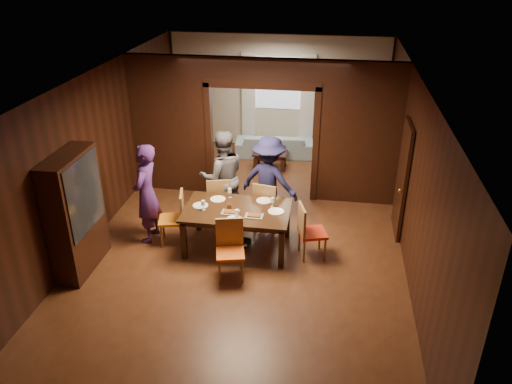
% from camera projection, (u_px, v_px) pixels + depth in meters
% --- Properties ---
extents(floor, '(9.00, 9.00, 0.00)m').
position_uv_depth(floor, '(249.00, 232.00, 9.32)').
color(floor, '#502B16').
rests_on(floor, ground).
extents(ceiling, '(5.50, 9.00, 0.02)m').
position_uv_depth(ceiling, '(248.00, 78.00, 8.02)').
color(ceiling, silver).
rests_on(ceiling, room_walls).
extents(room_walls, '(5.52, 9.01, 2.90)m').
position_uv_depth(room_walls, '(264.00, 123.00, 10.31)').
color(room_walls, black).
rests_on(room_walls, floor).
extents(person_purple, '(0.46, 0.68, 1.82)m').
position_uv_depth(person_purple, '(146.00, 194.00, 8.72)').
color(person_purple, '#452264').
rests_on(person_purple, floor).
extents(person_grey, '(1.08, 0.98, 1.82)m').
position_uv_depth(person_grey, '(223.00, 177.00, 9.36)').
color(person_grey, '#4D4C52').
rests_on(person_grey, floor).
extents(person_navy, '(1.26, 0.95, 1.72)m').
position_uv_depth(person_navy, '(269.00, 181.00, 9.31)').
color(person_navy, '#1A1A41').
rests_on(person_navy, floor).
extents(sofa, '(2.00, 0.93, 0.57)m').
position_uv_depth(sofa, '(274.00, 144.00, 12.60)').
color(sofa, '#98B8C8').
rests_on(sofa, floor).
extents(serving_bowl, '(0.33, 0.33, 0.08)m').
position_uv_depth(serving_bowl, '(242.00, 206.00, 8.54)').
color(serving_bowl, black).
rests_on(serving_bowl, dining_table).
extents(dining_table, '(1.82, 1.13, 0.76)m').
position_uv_depth(dining_table, '(237.00, 228.00, 8.70)').
color(dining_table, black).
rests_on(dining_table, floor).
extents(coffee_table, '(0.80, 0.50, 0.40)m').
position_uv_depth(coffee_table, '(270.00, 160.00, 11.91)').
color(coffee_table, black).
rests_on(coffee_table, floor).
extents(chair_left, '(0.53, 0.53, 0.97)m').
position_uv_depth(chair_left, '(171.00, 218.00, 8.81)').
color(chair_left, orange).
rests_on(chair_left, floor).
extents(chair_right, '(0.55, 0.55, 0.97)m').
position_uv_depth(chair_right, '(313.00, 231.00, 8.41)').
color(chair_right, red).
rests_on(chair_right, floor).
extents(chair_far_l, '(0.53, 0.53, 0.97)m').
position_uv_depth(chair_far_l, '(219.00, 199.00, 9.47)').
color(chair_far_l, '#CF5813').
rests_on(chair_far_l, floor).
extents(chair_far_r, '(0.51, 0.51, 0.97)m').
position_uv_depth(chair_far_r, '(268.00, 204.00, 9.28)').
color(chair_far_r, '#C07712').
rests_on(chair_far_r, floor).
extents(chair_near, '(0.53, 0.53, 0.97)m').
position_uv_depth(chair_near, '(230.00, 251.00, 7.86)').
color(chair_near, orange).
rests_on(chair_near, floor).
extents(hutch, '(0.40, 1.20, 2.00)m').
position_uv_depth(hutch, '(76.00, 214.00, 7.89)').
color(hutch, black).
rests_on(hutch, floor).
extents(door_right, '(0.06, 0.90, 2.10)m').
position_uv_depth(door_right, '(402.00, 179.00, 8.92)').
color(door_right, black).
rests_on(door_right, floor).
extents(window_far, '(1.20, 0.03, 1.30)m').
position_uv_depth(window_far, '(278.00, 83.00, 12.48)').
color(window_far, silver).
rests_on(window_far, back_wall).
extents(curtain_left, '(0.35, 0.06, 2.40)m').
position_uv_depth(curtain_left, '(249.00, 100.00, 12.75)').
color(curtain_left, white).
rests_on(curtain_left, back_wall).
extents(curtain_right, '(0.35, 0.06, 2.40)m').
position_uv_depth(curtain_right, '(307.00, 102.00, 12.55)').
color(curtain_right, white).
rests_on(curtain_right, back_wall).
extents(plate_left, '(0.27, 0.27, 0.01)m').
position_uv_depth(plate_left, '(200.00, 205.00, 8.64)').
color(plate_left, silver).
rests_on(plate_left, dining_table).
extents(plate_far_l, '(0.27, 0.27, 0.01)m').
position_uv_depth(plate_far_l, '(218.00, 199.00, 8.85)').
color(plate_far_l, white).
rests_on(plate_far_l, dining_table).
extents(plate_far_r, '(0.27, 0.27, 0.01)m').
position_uv_depth(plate_far_r, '(264.00, 201.00, 8.80)').
color(plate_far_r, silver).
rests_on(plate_far_r, dining_table).
extents(plate_right, '(0.27, 0.27, 0.01)m').
position_uv_depth(plate_right, '(276.00, 211.00, 8.45)').
color(plate_right, white).
rests_on(plate_right, dining_table).
extents(plate_near, '(0.27, 0.27, 0.01)m').
position_uv_depth(plate_near, '(234.00, 219.00, 8.20)').
color(plate_near, silver).
rests_on(plate_near, dining_table).
extents(platter_a, '(0.30, 0.20, 0.04)m').
position_uv_depth(platter_a, '(230.00, 212.00, 8.40)').
color(platter_a, gray).
rests_on(platter_a, dining_table).
extents(platter_b, '(0.30, 0.20, 0.04)m').
position_uv_depth(platter_b, '(254.00, 216.00, 8.29)').
color(platter_b, gray).
rests_on(platter_b, dining_table).
extents(wineglass_left, '(0.08, 0.08, 0.18)m').
position_uv_depth(wineglass_left, '(203.00, 205.00, 8.47)').
color(wineglass_left, silver).
rests_on(wineglass_left, dining_table).
extents(wineglass_far, '(0.08, 0.08, 0.18)m').
position_uv_depth(wineglass_far, '(230.00, 193.00, 8.88)').
color(wineglass_far, silver).
rests_on(wineglass_far, dining_table).
extents(wineglass_right, '(0.08, 0.08, 0.18)m').
position_uv_depth(wineglass_right, '(272.00, 202.00, 8.56)').
color(wineglass_right, silver).
rests_on(wineglass_right, dining_table).
extents(tumbler, '(0.07, 0.07, 0.14)m').
position_uv_depth(tumbler, '(237.00, 214.00, 8.25)').
color(tumbler, white).
rests_on(tumbler, dining_table).
extents(condiment_jar, '(0.08, 0.08, 0.11)m').
position_uv_depth(condiment_jar, '(229.00, 206.00, 8.50)').
color(condiment_jar, '#492A11').
rests_on(condiment_jar, dining_table).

